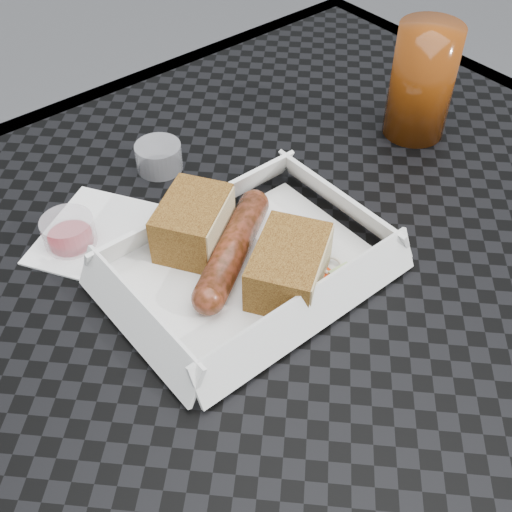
% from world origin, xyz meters
% --- Properties ---
extents(patio_table, '(0.80, 0.80, 0.74)m').
position_xyz_m(patio_table, '(0.00, 0.00, 0.67)').
color(patio_table, black).
rests_on(patio_table, ground).
extents(food_tray, '(0.22, 0.15, 0.00)m').
position_xyz_m(food_tray, '(-0.09, 0.02, 0.75)').
color(food_tray, white).
rests_on(food_tray, patio_table).
extents(bratwurst, '(0.14, 0.10, 0.03)m').
position_xyz_m(bratwurst, '(-0.09, 0.04, 0.76)').
color(bratwurst, maroon).
rests_on(bratwurst, food_tray).
extents(bread_near, '(0.10, 0.09, 0.05)m').
position_xyz_m(bread_near, '(-0.10, 0.08, 0.77)').
color(bread_near, brown).
rests_on(bread_near, food_tray).
extents(bread_far, '(0.10, 0.10, 0.04)m').
position_xyz_m(bread_far, '(-0.07, -0.02, 0.77)').
color(bread_far, brown).
rests_on(bread_far, food_tray).
extents(veg_garnish, '(0.03, 0.03, 0.00)m').
position_xyz_m(veg_garnish, '(-0.03, -0.03, 0.75)').
color(veg_garnish, '#FF3B0B').
rests_on(veg_garnish, food_tray).
extents(napkin, '(0.17, 0.17, 0.00)m').
position_xyz_m(napkin, '(-0.17, 0.15, 0.75)').
color(napkin, white).
rests_on(napkin, patio_table).
extents(condiment_cup_sauce, '(0.05, 0.05, 0.03)m').
position_xyz_m(condiment_cup_sauce, '(-0.20, 0.16, 0.76)').
color(condiment_cup_sauce, maroon).
rests_on(condiment_cup_sauce, patio_table).
extents(condiment_cup_empty, '(0.05, 0.05, 0.03)m').
position_xyz_m(condiment_cup_empty, '(-0.06, 0.20, 0.76)').
color(condiment_cup_empty, silver).
rests_on(condiment_cup_empty, patio_table).
extents(drink_glass, '(0.07, 0.07, 0.13)m').
position_xyz_m(drink_glass, '(0.20, 0.08, 0.81)').
color(drink_glass, '#602808').
rests_on(drink_glass, patio_table).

